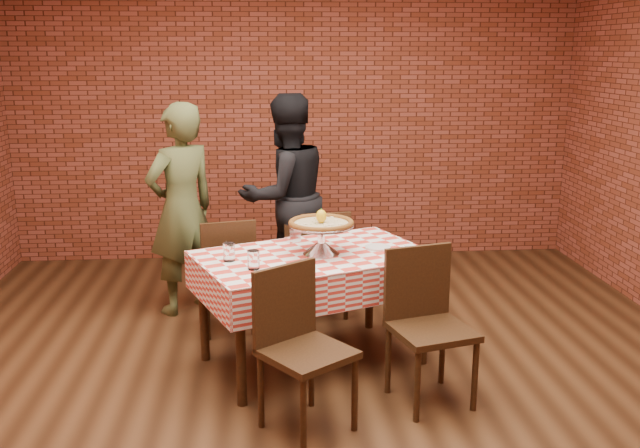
# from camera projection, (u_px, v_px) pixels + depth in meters

# --- Properties ---
(ground) EXTENTS (6.00, 6.00, 0.00)m
(ground) POSITION_uv_depth(u_px,v_px,m) (321.00, 392.00, 4.35)
(ground) COLOR black
(ground) RESTS_ON ground
(back_wall) EXTENTS (5.50, 0.00, 5.50)m
(back_wall) POSITION_uv_depth(u_px,v_px,m) (295.00, 113.00, 6.91)
(back_wall) COLOR maroon
(back_wall) RESTS_ON ground
(table) EXTENTS (1.67, 1.35, 0.75)m
(table) POSITION_uv_depth(u_px,v_px,m) (313.00, 309.00, 4.69)
(table) COLOR #37210E
(table) RESTS_ON ground
(tablecloth) EXTENTS (1.71, 1.39, 0.25)m
(tablecloth) POSITION_uv_depth(u_px,v_px,m) (313.00, 272.00, 4.63)
(tablecloth) COLOR red
(tablecloth) RESTS_ON table
(pizza_stand) EXTENTS (0.61, 0.61, 0.19)m
(pizza_stand) POSITION_uv_depth(u_px,v_px,m) (321.00, 239.00, 4.59)
(pizza_stand) COLOR silver
(pizza_stand) RESTS_ON tablecloth
(pizza) EXTENTS (0.60, 0.60, 0.03)m
(pizza) POSITION_uv_depth(u_px,v_px,m) (321.00, 224.00, 4.57)
(pizza) COLOR #C6B788
(pizza) RESTS_ON pizza_stand
(lemon) EXTENTS (0.10, 0.10, 0.09)m
(lemon) POSITION_uv_depth(u_px,v_px,m) (321.00, 216.00, 4.55)
(lemon) COLOR yellow
(lemon) RESTS_ON pizza
(water_glass_left) EXTENTS (0.10, 0.10, 0.12)m
(water_glass_left) POSITION_uv_depth(u_px,v_px,m) (253.00, 260.00, 4.27)
(water_glass_left) COLOR white
(water_glass_left) RESTS_ON tablecloth
(water_glass_right) EXTENTS (0.10, 0.10, 0.12)m
(water_glass_right) POSITION_uv_depth(u_px,v_px,m) (229.00, 252.00, 4.44)
(water_glass_right) COLOR white
(water_glass_right) RESTS_ON tablecloth
(side_plate) EXTENTS (0.22, 0.22, 0.01)m
(side_plate) POSITION_uv_depth(u_px,v_px,m) (378.00, 247.00, 4.73)
(side_plate) COLOR white
(side_plate) RESTS_ON tablecloth
(sweetener_packet_a) EXTENTS (0.06, 0.06, 0.00)m
(sweetener_packet_a) POSITION_uv_depth(u_px,v_px,m) (397.00, 250.00, 4.68)
(sweetener_packet_a) COLOR white
(sweetener_packet_a) RESTS_ON tablecloth
(sweetener_packet_b) EXTENTS (0.05, 0.04, 0.00)m
(sweetener_packet_b) POSITION_uv_depth(u_px,v_px,m) (408.00, 246.00, 4.79)
(sweetener_packet_b) COLOR white
(sweetener_packet_b) RESTS_ON tablecloth
(condiment_caddy) EXTENTS (0.11, 0.11, 0.12)m
(condiment_caddy) POSITION_uv_depth(u_px,v_px,m) (293.00, 233.00, 4.88)
(condiment_caddy) COLOR silver
(condiment_caddy) RESTS_ON tablecloth
(chair_near_left) EXTENTS (0.60, 0.60, 0.91)m
(chair_near_left) POSITION_uv_depth(u_px,v_px,m) (307.00, 353.00, 3.83)
(chair_near_left) COLOR #37210E
(chair_near_left) RESTS_ON ground
(chair_near_right) EXTENTS (0.54, 0.54, 0.92)m
(chair_near_right) POSITION_uv_depth(u_px,v_px,m) (432.00, 330.00, 4.13)
(chair_near_right) COLOR #37210E
(chair_near_right) RESTS_ON ground
(chair_far_left) EXTENTS (0.47, 0.47, 0.87)m
(chair_far_left) POSITION_uv_depth(u_px,v_px,m) (225.00, 274.00, 5.24)
(chair_far_left) COLOR #37210E
(chair_far_left) RESTS_ON ground
(chair_far_right) EXTENTS (0.45, 0.45, 0.86)m
(chair_far_right) POSITION_uv_depth(u_px,v_px,m) (320.00, 262.00, 5.54)
(chair_far_right) COLOR #37210E
(chair_far_right) RESTS_ON ground
(diner_olive) EXTENTS (0.73, 0.69, 1.67)m
(diner_olive) POSITION_uv_depth(u_px,v_px,m) (182.00, 209.00, 5.53)
(diner_olive) COLOR #474D29
(diner_olive) RESTS_ON ground
(diner_black) EXTENTS (1.04, 0.96, 1.71)m
(diner_black) POSITION_uv_depth(u_px,v_px,m) (285.00, 197.00, 5.91)
(diner_black) COLOR black
(diner_black) RESTS_ON ground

